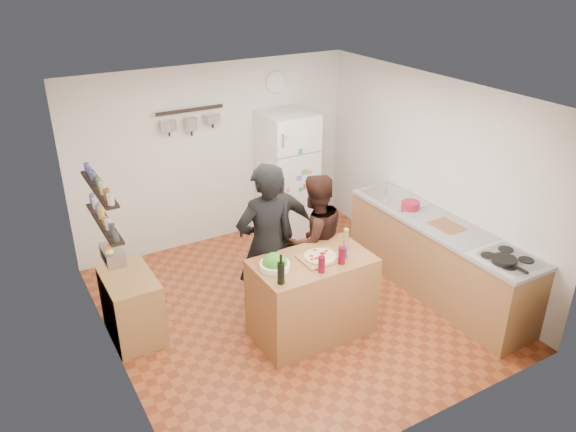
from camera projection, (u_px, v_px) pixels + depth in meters
room_shell at (275, 199)px, 6.37m from camera, size 4.20×4.20×4.20m
prep_island at (312, 297)px, 5.99m from camera, size 1.25×0.72×0.91m
pizza_board at (320, 258)px, 5.81m from camera, size 0.42×0.34×0.02m
pizza at (320, 256)px, 5.80m from camera, size 0.34×0.34×0.02m
salad_bowl at (275, 266)px, 5.63m from camera, size 0.31×0.31×0.06m
wine_bottle at (281, 273)px, 5.35m from camera, size 0.07×0.07×0.22m
wine_glass_near at (322, 264)px, 5.55m from camera, size 0.07×0.07×0.17m
wine_glass_far at (342, 255)px, 5.70m from camera, size 0.07×0.07×0.18m
pepper_mill at (346, 240)px, 5.99m from camera, size 0.06×0.06×0.19m
salt_canister at (343, 253)px, 5.81m from camera, size 0.07×0.07×0.12m
person_left at (266, 245)px, 6.02m from camera, size 0.69×0.45×1.87m
person_center at (314, 241)px, 6.41m from camera, size 0.80×0.63×1.60m
person_back at (277, 229)px, 6.74m from camera, size 0.98×0.62×1.55m
counter_run at (437, 258)px, 6.75m from camera, size 0.63×2.63×0.90m
stove_top at (507, 259)px, 5.81m from camera, size 0.60×0.62×0.02m
skillet at (504, 260)px, 5.72m from camera, size 0.26×0.26×0.05m
sink at (394, 198)px, 7.21m from camera, size 0.50×0.80×0.03m
cutting_board at (447, 227)px, 6.48m from camera, size 0.30×0.40×0.02m
red_bowl at (410, 205)px, 6.89m from camera, size 0.22×0.22×0.09m
fridge at (288, 174)px, 8.01m from camera, size 0.70×0.68×1.80m
wall_clock at (276, 82)px, 7.73m from camera, size 0.30×0.03×0.30m
spice_shelf_lower at (104, 223)px, 5.24m from camera, size 0.12×1.00×0.02m
spice_shelf_upper at (99, 188)px, 5.09m from camera, size 0.12×1.00×0.02m
produce_basket at (113, 255)px, 5.41m from camera, size 0.18×0.35×0.14m
side_table at (132, 306)px, 6.00m from camera, size 0.50×0.80×0.73m
pot_rack at (190, 110)px, 7.17m from camera, size 0.90×0.04×0.04m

